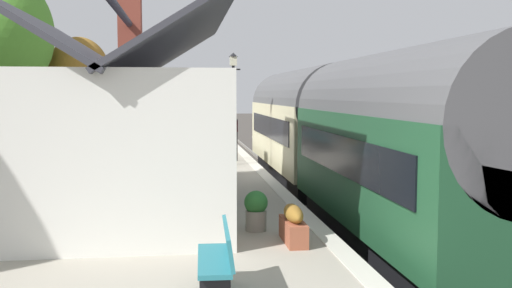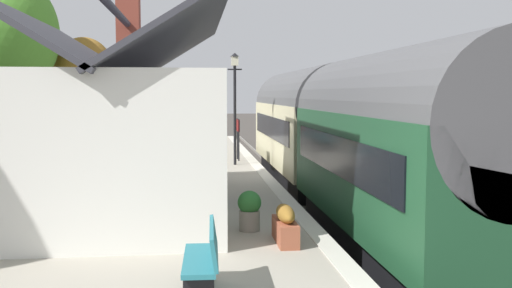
{
  "view_description": "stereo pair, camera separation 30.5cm",
  "coord_description": "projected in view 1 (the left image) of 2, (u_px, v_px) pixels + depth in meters",
  "views": [
    {
      "loc": [
        -18.21,
        3.71,
        3.41
      ],
      "look_at": [
        -0.82,
        1.5,
        1.88
      ],
      "focal_mm": 40.75,
      "sensor_mm": 36.0,
      "label": 1
    },
    {
      "loc": [
        -18.24,
        3.4,
        3.41
      ],
      "look_at": [
        -0.82,
        1.5,
        1.88
      ],
      "focal_mm": 40.75,
      "sensor_mm": 36.0,
      "label": 2
    }
  ],
  "objects": [
    {
      "name": "ground_plane",
      "position": [
        299.0,
        199.0,
        18.75
      ],
      "size": [
        160.0,
        160.0,
        0.0
      ],
      "primitive_type": "plane",
      "color": "#423D38"
    },
    {
      "name": "bench_by_lamp",
      "position": [
        187.0,
        136.0,
        27.94
      ],
      "size": [
        1.41,
        0.47,
        0.88
      ],
      "color": "#26727F",
      "rests_on": "platform"
    },
    {
      "name": "planter_edge_far",
      "position": [
        110.0,
        167.0,
        17.79
      ],
      "size": [
        0.88,
        0.32,
        0.59
      ],
      "color": "#9E5138",
      "rests_on": "platform"
    },
    {
      "name": "planter_bench_right",
      "position": [
        256.0,
        210.0,
        10.7
      ],
      "size": [
        0.44,
        0.44,
        0.74
      ],
      "color": "gray",
      "rests_on": "platform"
    },
    {
      "name": "planter_under_sign",
      "position": [
        131.0,
        150.0,
        22.72
      ],
      "size": [
        1.03,
        0.32,
        0.65
      ],
      "color": "black",
      "rests_on": "platform"
    },
    {
      "name": "station_building",
      "position": [
        125.0,
        137.0,
        12.69
      ],
      "size": [
        8.3,
        4.47,
        5.29
      ],
      "color": "white",
      "rests_on": "platform"
    },
    {
      "name": "lamp_post_platform",
      "position": [
        233.0,
        88.0,
        20.41
      ],
      "size": [
        0.32,
        0.5,
        3.95
      ],
      "color": "black",
      "rests_on": "platform"
    },
    {
      "name": "bench_mid_platform",
      "position": [
        190.0,
        157.0,
        18.8
      ],
      "size": [
        1.41,
        0.45,
        0.88
      ],
      "color": "#26727F",
      "rests_on": "platform"
    },
    {
      "name": "planter_by_door",
      "position": [
        163.0,
        146.0,
        23.58
      ],
      "size": [
        0.49,
        0.49,
        0.8
      ],
      "color": "gray",
      "rests_on": "platform"
    },
    {
      "name": "platform",
      "position": [
        181.0,
        188.0,
        18.24
      ],
      "size": [
        32.0,
        5.53,
        0.88
      ],
      "primitive_type": "cube",
      "color": "#A39B8C",
      "rests_on": "ground"
    },
    {
      "name": "planter_bench_left",
      "position": [
        128.0,
        156.0,
        21.03
      ],
      "size": [
        0.92,
        0.32,
        0.59
      ],
      "color": "teal",
      "rests_on": "platform"
    },
    {
      "name": "train",
      "position": [
        336.0,
        133.0,
        17.5
      ],
      "size": [
        20.16,
        2.73,
        4.32
      ],
      "color": "black",
      "rests_on": "ground"
    },
    {
      "name": "tree_mid_background",
      "position": [
        79.0,
        71.0,
        30.14
      ],
      "size": [
        2.98,
        3.1,
        6.33
      ],
      "color": "#4C3828",
      "rests_on": "ground"
    },
    {
      "name": "planter_edge_near",
      "position": [
        161.0,
        149.0,
        21.02
      ],
      "size": [
        0.68,
        0.68,
        1.01
      ],
      "color": "#9E5138",
      "rests_on": "platform"
    },
    {
      "name": "bench_platform_end",
      "position": [
        219.0,
        258.0,
        7.26
      ],
      "size": [
        1.41,
        0.48,
        0.88
      ],
      "color": "#26727F",
      "rests_on": "platform"
    },
    {
      "name": "rail_far",
      "position": [
        304.0,
        197.0,
        18.77
      ],
      "size": [
        52.0,
        0.08,
        0.14
      ],
      "primitive_type": "cube",
      "color": "gray",
      "rests_on": "ground"
    },
    {
      "name": "planter_corner_building",
      "position": [
        293.0,
        225.0,
        9.85
      ],
      "size": [
        1.06,
        0.32,
        0.64
      ],
      "color": "#9E5138",
      "rests_on": "platform"
    },
    {
      "name": "bench_near_building",
      "position": [
        188.0,
        141.0,
        24.93
      ],
      "size": [
        1.41,
        0.48,
        0.88
      ],
      "color": "#26727F",
      "rests_on": "platform"
    },
    {
      "name": "platform_edge_coping",
      "position": [
        263.0,
        173.0,
        18.53
      ],
      "size": [
        32.0,
        0.36,
        0.02
      ],
      "primitive_type": "cube",
      "color": "beige",
      "rests_on": "platform"
    },
    {
      "name": "rail_near",
      "position": [
        348.0,
        196.0,
        18.95
      ],
      "size": [
        52.0,
        0.08,
        0.14
      ],
      "primitive_type": "cube",
      "color": "gray",
      "rests_on": "ground"
    },
    {
      "name": "station_sign_board",
      "position": [
        236.0,
        129.0,
        22.01
      ],
      "size": [
        0.96,
        0.06,
        1.57
      ],
      "color": "black",
      "rests_on": "platform"
    },
    {
      "name": "tree_far_left",
      "position": [
        2.0,
        34.0,
        27.34
      ],
      "size": [
        4.77,
        4.72,
        9.11
      ],
      "color": "#4C3828",
      "rests_on": "ground"
    }
  ]
}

